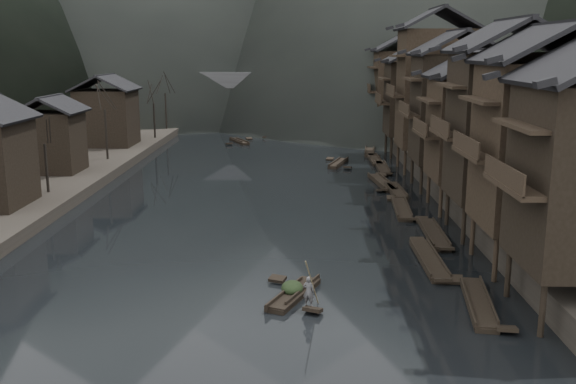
{
  "coord_description": "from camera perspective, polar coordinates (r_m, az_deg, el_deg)",
  "views": [
    {
      "loc": [
        3.32,
        -37.28,
        12.59
      ],
      "look_at": [
        2.55,
        8.09,
        2.5
      ],
      "focal_mm": 40.0,
      "sensor_mm": 36.0,
      "label": 1
    }
  ],
  "objects": [
    {
      "name": "water",
      "position": [
        39.49,
        -3.92,
        -6.09
      ],
      "size": [
        300.0,
        300.0,
        0.0
      ],
      "primitive_type": "plane",
      "color": "black",
      "rests_on": "ground"
    },
    {
      "name": "cargo_heap",
      "position": [
        33.73,
        0.37,
        -7.95
      ],
      "size": [
        1.16,
        1.51,
        0.69
      ],
      "primitive_type": "ellipsoid",
      "color": "black",
      "rests_on": "hero_sampan"
    },
    {
      "name": "moored_sampans",
      "position": [
        57.58,
        9.57,
        -0.07
      ],
      "size": [
        3.09,
        56.72,
        0.47
      ],
      "color": "black",
      "rests_on": "water"
    },
    {
      "name": "bare_trees",
      "position": [
        66.98,
        -16.81,
        6.79
      ],
      "size": [
        3.87,
        72.95,
        7.73
      ],
      "color": "black",
      "rests_on": "left_bank"
    },
    {
      "name": "stone_bridge",
      "position": [
        109.59,
        -0.77,
        8.62
      ],
      "size": [
        40.0,
        6.0,
        9.0
      ],
      "color": "#4C4C4F",
      "rests_on": "ground"
    },
    {
      "name": "left_houses",
      "position": [
        62.53,
        -21.52,
        5.3
      ],
      "size": [
        8.1,
        53.2,
        8.73
      ],
      "color": "black",
      "rests_on": "left_bank"
    },
    {
      "name": "boatman",
      "position": [
        31.8,
        1.85,
        -8.42
      ],
      "size": [
        0.66,
        0.54,
        1.56
      ],
      "primitive_type": "imported",
      "rotation": [
        0.0,
        0.0,
        2.8
      ],
      "color": "#5B5B5E",
      "rests_on": "hero_sampan"
    },
    {
      "name": "right_bank",
      "position": [
        84.34,
        23.07,
        3.56
      ],
      "size": [
        40.0,
        200.0,
        1.8
      ],
      "primitive_type": "cube",
      "color": "#2D2823",
      "rests_on": "ground"
    },
    {
      "name": "stilt_houses",
      "position": [
        58.71,
        14.9,
        8.64
      ],
      "size": [
        9.0,
        67.6,
        17.03
      ],
      "color": "black",
      "rests_on": "ground"
    },
    {
      "name": "midriver_boats",
      "position": [
        85.06,
        -0.8,
        4.16
      ],
      "size": [
        15.75,
        29.77,
        0.45
      ],
      "color": "black",
      "rests_on": "water"
    },
    {
      "name": "bamboo_pole",
      "position": [
        31.03,
        2.25,
        -4.27
      ],
      "size": [
        0.82,
        2.28,
        3.26
      ],
      "primitive_type": "cylinder",
      "rotation": [
        0.63,
        0.0,
        -0.33
      ],
      "color": "#8C7A51",
      "rests_on": "boatman"
    },
    {
      "name": "hero_sampan",
      "position": [
        33.73,
        0.53,
        -9.01
      ],
      "size": [
        2.92,
        5.16,
        0.44
      ],
      "color": "black",
      "rests_on": "water"
    }
  ]
}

